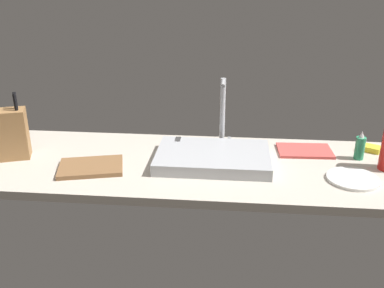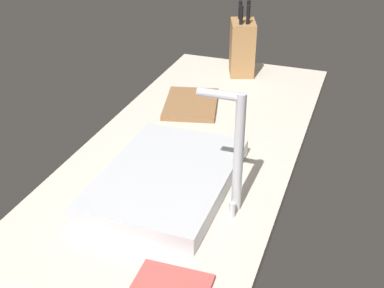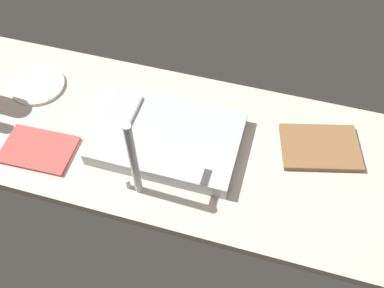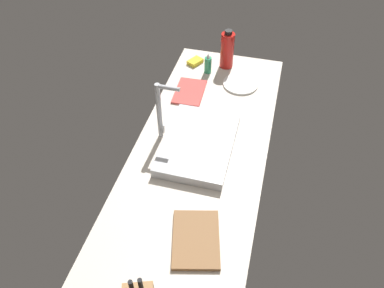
{
  "view_description": "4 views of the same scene",
  "coord_description": "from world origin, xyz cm",
  "px_view_note": "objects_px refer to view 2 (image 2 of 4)",
  "views": [
    {
      "loc": [
        14.38,
        -163.64,
        79.19
      ],
      "look_at": [
        -0.97,
        -2.33,
        13.05
      ],
      "focal_mm": 40.08,
      "sensor_mm": 36.0,
      "label": 1
    },
    {
      "loc": [
        110.52,
        45.68,
        80.64
      ],
      "look_at": [
        -2.12,
        4.78,
        12.12
      ],
      "focal_mm": 47.01,
      "sensor_mm": 36.0,
      "label": 2
    },
    {
      "loc": [
        -23.17,
        79.83,
        116.79
      ],
      "look_at": [
        -1.75,
        4.69,
        10.4
      ],
      "focal_mm": 39.16,
      "sensor_mm": 36.0,
      "label": 3
    },
    {
      "loc": [
        -117.04,
        -27.96,
        135.44
      ],
      "look_at": [
        2.8,
        3.22,
        9.89
      ],
      "focal_mm": 35.61,
      "sensor_mm": 36.0,
      "label": 4
    }
  ],
  "objects_px": {
    "sink_basin": "(167,179)",
    "cutting_board": "(191,104)",
    "faucet": "(235,147)",
    "knife_block": "(242,47)"
  },
  "relations": [
    {
      "from": "knife_block",
      "to": "cutting_board",
      "type": "distance_m",
      "value": 0.39
    },
    {
      "from": "sink_basin",
      "to": "cutting_board",
      "type": "xyz_separation_m",
      "value": [
        -0.49,
        -0.11,
        -0.02
      ]
    },
    {
      "from": "faucet",
      "to": "sink_basin",
      "type": "bearing_deg",
      "value": -99.67
    },
    {
      "from": "sink_basin",
      "to": "cutting_board",
      "type": "relative_size",
      "value": 1.86
    },
    {
      "from": "cutting_board",
      "to": "faucet",
      "type": "bearing_deg",
      "value": 29.89
    },
    {
      "from": "sink_basin",
      "to": "knife_block",
      "type": "distance_m",
      "value": 0.87
    },
    {
      "from": "faucet",
      "to": "cutting_board",
      "type": "height_order",
      "value": "faucet"
    },
    {
      "from": "faucet",
      "to": "cutting_board",
      "type": "bearing_deg",
      "value": -150.11
    },
    {
      "from": "knife_block",
      "to": "cutting_board",
      "type": "height_order",
      "value": "knife_block"
    },
    {
      "from": "faucet",
      "to": "knife_block",
      "type": "xyz_separation_m",
      "value": [
        -0.89,
        -0.22,
        -0.07
      ]
    }
  ]
}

